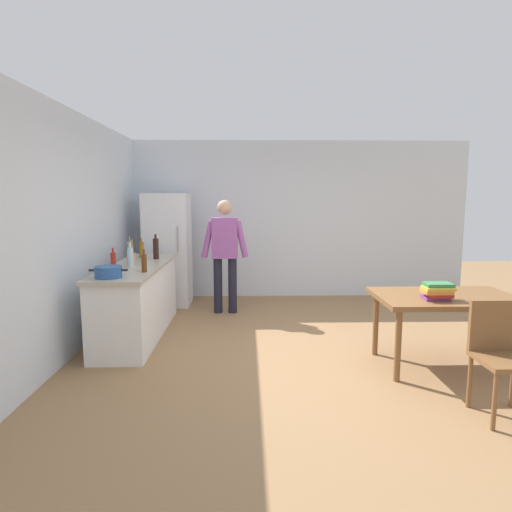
# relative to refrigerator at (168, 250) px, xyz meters

# --- Properties ---
(ground_plane) EXTENTS (14.00, 14.00, 0.00)m
(ground_plane) POSITION_rel_refrigerator_xyz_m (1.90, -2.40, -0.90)
(ground_plane) COLOR #936D47
(wall_back) EXTENTS (6.40, 0.12, 2.70)m
(wall_back) POSITION_rel_refrigerator_xyz_m (1.90, 0.60, 0.45)
(wall_back) COLOR silver
(wall_back) RESTS_ON ground_plane
(wall_left) EXTENTS (0.12, 5.60, 2.70)m
(wall_left) POSITION_rel_refrigerator_xyz_m (-0.70, -2.20, 0.45)
(wall_left) COLOR silver
(wall_left) RESTS_ON ground_plane
(kitchen_counter) EXTENTS (0.64, 2.20, 0.90)m
(kitchen_counter) POSITION_rel_refrigerator_xyz_m (-0.10, -1.60, -0.45)
(kitchen_counter) COLOR white
(kitchen_counter) RESTS_ON ground_plane
(refrigerator) EXTENTS (0.70, 0.67, 1.80)m
(refrigerator) POSITION_rel_refrigerator_xyz_m (0.00, 0.00, 0.00)
(refrigerator) COLOR white
(refrigerator) RESTS_ON ground_plane
(person) EXTENTS (0.70, 0.22, 1.70)m
(person) POSITION_rel_refrigerator_xyz_m (0.95, -0.55, 0.08)
(person) COLOR #1E1E2D
(person) RESTS_ON ground_plane
(dining_table) EXTENTS (1.40, 0.90, 0.75)m
(dining_table) POSITION_rel_refrigerator_xyz_m (3.30, -2.70, -0.23)
(dining_table) COLOR brown
(dining_table) RESTS_ON ground_plane
(chair) EXTENTS (0.42, 0.42, 0.91)m
(chair) POSITION_rel_refrigerator_xyz_m (3.30, -3.67, -0.37)
(chair) COLOR brown
(chair) RESTS_ON ground_plane
(cooking_pot) EXTENTS (0.40, 0.28, 0.12)m
(cooking_pot) POSITION_rel_refrigerator_xyz_m (-0.18, -2.45, 0.06)
(cooking_pot) COLOR #285193
(cooking_pot) RESTS_ON kitchen_counter
(utensil_jar) EXTENTS (0.11, 0.11, 0.32)m
(utensil_jar) POSITION_rel_refrigerator_xyz_m (-0.18, -1.54, 0.08)
(utensil_jar) COLOR tan
(utensil_jar) RESTS_ON kitchen_counter
(bottle_sauce_red) EXTENTS (0.06, 0.06, 0.24)m
(bottle_sauce_red) POSITION_rel_refrigerator_xyz_m (-0.32, -1.79, 0.10)
(bottle_sauce_red) COLOR #B22319
(bottle_sauce_red) RESTS_ON kitchen_counter
(bottle_oil_amber) EXTENTS (0.06, 0.06, 0.28)m
(bottle_oil_amber) POSITION_rel_refrigerator_xyz_m (-0.19, -0.96, 0.12)
(bottle_oil_amber) COLOR #996619
(bottle_oil_amber) RESTS_ON kitchen_counter
(bottle_vinegar_tall) EXTENTS (0.06, 0.06, 0.32)m
(bottle_vinegar_tall) POSITION_rel_refrigerator_xyz_m (-0.29, -1.16, 0.14)
(bottle_vinegar_tall) COLOR gray
(bottle_vinegar_tall) RESTS_ON kitchen_counter
(bottle_water_clear) EXTENTS (0.07, 0.07, 0.30)m
(bottle_water_clear) POSITION_rel_refrigerator_xyz_m (-0.12, -1.79, 0.13)
(bottle_water_clear) COLOR silver
(bottle_water_clear) RESTS_ON kitchen_counter
(bottle_wine_dark) EXTENTS (0.08, 0.08, 0.34)m
(bottle_wine_dark) POSITION_rel_refrigerator_xyz_m (0.03, -1.06, 0.15)
(bottle_wine_dark) COLOR black
(bottle_wine_dark) RESTS_ON kitchen_counter
(bottle_beer_brown) EXTENTS (0.06, 0.06, 0.26)m
(bottle_beer_brown) POSITION_rel_refrigerator_xyz_m (0.12, -2.11, 0.11)
(bottle_beer_brown) COLOR #5B3314
(bottle_beer_brown) RESTS_ON kitchen_counter
(book_stack) EXTENTS (0.28, 0.20, 0.17)m
(book_stack) POSITION_rel_refrigerator_xyz_m (3.12, -2.89, -0.06)
(book_stack) COLOR #753D7F
(book_stack) RESTS_ON dining_table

